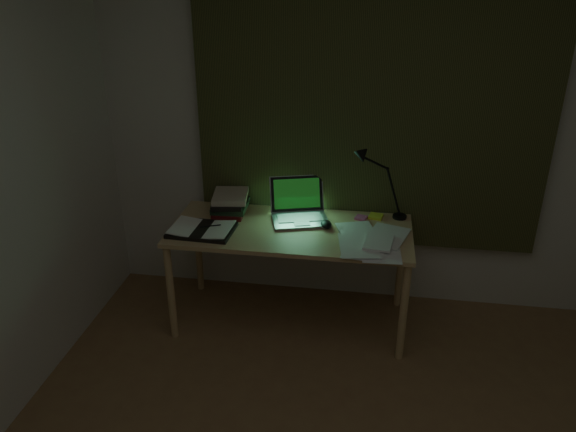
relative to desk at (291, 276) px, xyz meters
name	(u,v)px	position (x,y,z in m)	size (l,w,h in m)	color
wall_back	(370,124)	(0.44, 0.41, 0.91)	(3.50, 0.00, 2.50)	beige
curtain	(372,94)	(0.44, 0.37, 1.11)	(2.20, 0.06, 2.00)	#31351A
desk	(291,276)	(0.00, 0.00, 0.00)	(1.49, 0.65, 0.68)	tan
laptop	(301,203)	(0.04, 0.11, 0.47)	(0.35, 0.39, 0.25)	#A2A1A6
open_textbook	(202,229)	(-0.53, -0.13, 0.36)	(0.38, 0.27, 0.03)	white
book_stack	(229,203)	(-0.44, 0.18, 0.41)	(0.22, 0.26, 0.14)	white
loose_papers	(370,241)	(0.49, -0.12, 0.35)	(0.36, 0.38, 0.02)	silver
mouse	(326,224)	(0.21, 0.05, 0.36)	(0.07, 0.11, 0.04)	black
sticky_yellow	(376,216)	(0.52, 0.24, 0.35)	(0.08, 0.08, 0.02)	yellow
sticky_pink	(361,218)	(0.43, 0.21, 0.35)	(0.07, 0.07, 0.01)	#E05795
desk_lamp	(403,183)	(0.67, 0.26, 0.58)	(0.32, 0.25, 0.49)	black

